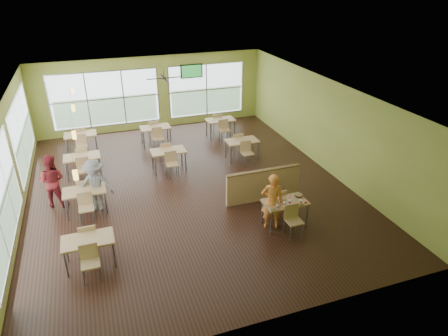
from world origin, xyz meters
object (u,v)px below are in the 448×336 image
Objects in this scene: half_wall_divider at (263,185)px; food_basket at (299,195)px; man_plaid at (272,201)px; main_table at (285,205)px.

half_wall_divider is 1.42m from food_basket.
man_plaid reaches higher than food_basket.
main_table is 6.23× the size of food_basket.
half_wall_divider is at bearing 109.95° from food_basket.
man_plaid reaches higher than half_wall_divider.
half_wall_divider reaches higher than main_table.
food_basket is (0.48, -1.32, 0.26)m from half_wall_divider.
main_table reaches higher than food_basket.
half_wall_divider is 9.84× the size of food_basket.
food_basket is at bearing -151.53° from man_plaid.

